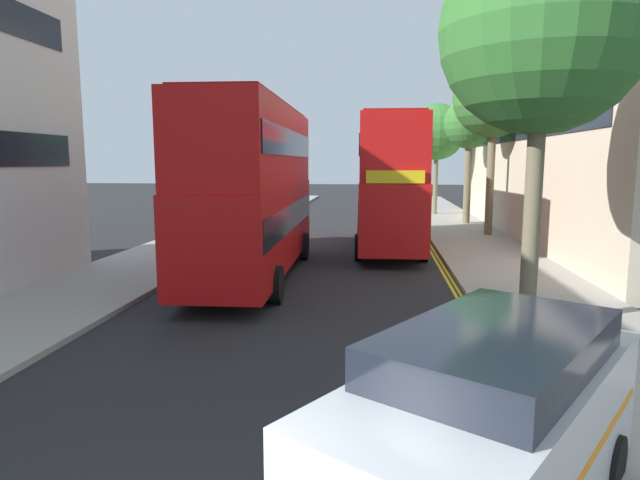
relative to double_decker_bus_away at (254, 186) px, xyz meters
name	(u,v)px	position (x,y,z in m)	size (l,w,h in m)	color
sidewalk_right	(510,272)	(8.55, 1.37, -2.96)	(4.00, 80.00, 0.14)	#9E9991
sidewalk_left	(145,264)	(-4.45, 1.37, -2.96)	(4.00, 80.00, 0.14)	#9E9991
kerb_line_outer	(455,285)	(6.45, -0.63, -3.03)	(0.10, 56.00, 0.01)	yellow
kerb_line_inner	(450,285)	(6.29, -0.63, -3.03)	(0.10, 56.00, 0.01)	yellow
double_decker_bus_away	(254,186)	(0.00, 0.00, 0.00)	(2.99, 10.86, 5.64)	#B20F0F
double_decker_bus_oncoming	(389,180)	(4.48, 6.75, 0.00)	(2.98, 10.86, 5.64)	red
taxi_minivan	(485,431)	(5.17, -12.06, -1.96)	(4.18, 5.05, 2.12)	silver
street_tree_near	(437,132)	(8.01, 21.67, 2.81)	(3.90, 3.90, 7.67)	#6B6047
street_tree_mid	(494,97)	(9.59, 10.67, 3.91)	(4.02, 4.02, 8.86)	#6B6047
street_tree_far	(470,125)	(9.29, 15.80, 2.93)	(3.01, 3.01, 7.44)	#6B6047
street_tree_distant	(542,32)	(7.43, -5.05, 3.48)	(4.35, 4.35, 8.58)	#6B6047
townhouse_terrace_right	(617,96)	(15.55, 11.25, 3.94)	(10.08, 28.00, 13.93)	beige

